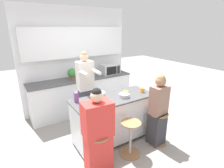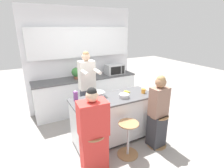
# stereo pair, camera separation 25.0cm
# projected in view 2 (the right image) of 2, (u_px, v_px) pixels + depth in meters

# --- Properties ---
(ground_plane) EXTENTS (16.00, 16.00, 0.00)m
(ground_plane) POSITION_uv_depth(u_px,v_px,m) (113.00, 138.00, 3.63)
(ground_plane) COLOR gray
(wall_back) EXTENTS (2.92, 0.22, 2.70)m
(wall_back) POSITION_uv_depth(u_px,v_px,m) (82.00, 53.00, 4.66)
(wall_back) COLOR white
(wall_back) RESTS_ON ground_plane
(back_counter) EXTENTS (2.72, 0.60, 0.93)m
(back_counter) POSITION_uv_depth(u_px,v_px,m) (87.00, 94.00, 4.76)
(back_counter) COLOR silver
(back_counter) RESTS_ON ground_plane
(kitchen_island) EXTENTS (1.63, 0.67, 0.92)m
(kitchen_island) POSITION_uv_depth(u_px,v_px,m) (114.00, 118.00, 3.48)
(kitchen_island) COLOR black
(kitchen_island) RESTS_ON ground_plane
(bar_stool_leftmost) EXTENTS (0.38, 0.38, 0.65)m
(bar_stool_leftmost) POSITION_uv_depth(u_px,v_px,m) (94.00, 151.00, 2.75)
(bar_stool_leftmost) COLOR #997047
(bar_stool_leftmost) RESTS_ON ground_plane
(bar_stool_center) EXTENTS (0.38, 0.38, 0.65)m
(bar_stool_center) POSITION_uv_depth(u_px,v_px,m) (128.00, 138.00, 3.06)
(bar_stool_center) COLOR #997047
(bar_stool_center) RESTS_ON ground_plane
(bar_stool_rightmost) EXTENTS (0.38, 0.38, 0.65)m
(bar_stool_rightmost) POSITION_uv_depth(u_px,v_px,m) (158.00, 129.00, 3.33)
(bar_stool_rightmost) COLOR #997047
(bar_stool_rightmost) RESTS_ON ground_plane
(person_cooking) EXTENTS (0.35, 0.56, 1.73)m
(person_cooking) POSITION_uv_depth(u_px,v_px,m) (88.00, 91.00, 3.79)
(person_cooking) COLOR #383842
(person_cooking) RESTS_ON ground_plane
(person_wrapped_blanket) EXTENTS (0.46, 0.31, 1.40)m
(person_wrapped_blanket) POSITION_uv_depth(u_px,v_px,m) (93.00, 133.00, 2.66)
(person_wrapped_blanket) COLOR red
(person_wrapped_blanket) RESTS_ON ground_plane
(person_seated_near) EXTENTS (0.33, 0.28, 1.41)m
(person_seated_near) POSITION_uv_depth(u_px,v_px,m) (158.00, 114.00, 3.23)
(person_seated_near) COLOR #333338
(person_seated_near) RESTS_ON ground_plane
(cooking_pot) EXTENTS (0.34, 0.25, 0.15)m
(cooking_pot) POSITION_uv_depth(u_px,v_px,m) (98.00, 96.00, 3.22)
(cooking_pot) COLOR #B7BABC
(cooking_pot) RESTS_ON kitchen_island
(fruit_bowl) EXTENTS (0.19, 0.19, 0.07)m
(fruit_bowl) POSITION_uv_depth(u_px,v_px,m) (124.00, 96.00, 3.31)
(fruit_bowl) COLOR #B7BABC
(fruit_bowl) RESTS_ON kitchen_island
(coffee_cup_near) EXTENTS (0.11, 0.08, 0.09)m
(coffee_cup_near) POSITION_uv_depth(u_px,v_px,m) (143.00, 91.00, 3.54)
(coffee_cup_near) COLOR orange
(coffee_cup_near) RESTS_ON kitchen_island
(banana_bunch) EXTENTS (0.17, 0.12, 0.06)m
(banana_bunch) POSITION_uv_depth(u_px,v_px,m) (126.00, 92.00, 3.54)
(banana_bunch) COLOR yellow
(banana_bunch) RESTS_ON kitchen_island
(juice_carton) EXTENTS (0.07, 0.07, 0.20)m
(juice_carton) POSITION_uv_depth(u_px,v_px,m) (76.00, 96.00, 3.15)
(juice_carton) COLOR #7A428E
(juice_carton) RESTS_ON kitchen_island
(microwave) EXTENTS (0.50, 0.35, 0.28)m
(microwave) POSITION_uv_depth(u_px,v_px,m) (114.00, 69.00, 4.91)
(microwave) COLOR #B2B5B7
(microwave) RESTS_ON back_counter
(potted_plant) EXTENTS (0.24, 0.24, 0.29)m
(potted_plant) POSITION_uv_depth(u_px,v_px,m) (76.00, 73.00, 4.45)
(potted_plant) COLOR #93563D
(potted_plant) RESTS_ON back_counter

